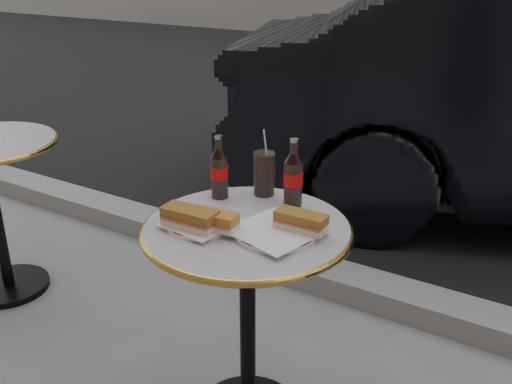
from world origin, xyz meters
The scene contains 11 objects.
asphalt_road centered at (0.00, 5.00, 0.00)m, with size 40.00×8.00×0.00m, color black.
curb centered at (0.00, 0.90, 0.05)m, with size 40.00×0.20×0.12m, color gray.
bistro_table centered at (0.00, 0.00, 0.37)m, with size 0.62×0.62×0.73m, color #BAB2C4, non-canonical shape.
plate_left centered at (-0.11, -0.08, 0.74)m, with size 0.19×0.19×0.01m, color white.
plate_right centered at (0.10, -0.01, 0.74)m, with size 0.23×0.23×0.01m, color silver.
sandwich_left_a centered at (-0.12, -0.12, 0.77)m, with size 0.16×0.08×0.06m, color #8F5F24.
sandwich_left_b centered at (-0.06, -0.09, 0.77)m, with size 0.14×0.07×0.05m, color #B2752D.
sandwich_right centered at (0.16, 0.03, 0.77)m, with size 0.15×0.07×0.05m, color #946125.
cola_bottle_left centered at (-0.19, 0.13, 0.84)m, with size 0.06×0.06×0.21m, color black, non-canonical shape.
cola_bottle_right centered at (0.05, 0.20, 0.84)m, with size 0.06×0.06×0.22m, color black, non-canonical shape.
cola_glass centered at (-0.08, 0.23, 0.81)m, with size 0.07×0.07×0.15m, color black.
Camera 1 is at (0.81, -1.26, 1.46)m, focal length 40.00 mm.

